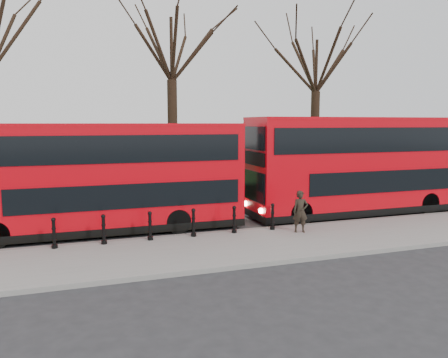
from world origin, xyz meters
name	(u,v)px	position (x,y,z in m)	size (l,w,h in m)	color
ground	(178,232)	(0.00, 0.00, 0.00)	(120.00, 120.00, 0.00)	#28282B
pavement	(198,251)	(0.00, -3.00, 0.07)	(60.00, 4.00, 0.15)	gray
kerb	(184,237)	(0.00, -1.00, 0.07)	(60.00, 0.25, 0.16)	slate
grass_verge	(132,183)	(0.00, 15.00, 0.03)	(60.00, 18.00, 0.06)	#1C4C19
hedge	(150,196)	(0.00, 6.80, 0.40)	(60.00, 0.90, 0.80)	black
yellow_line_outer	(182,236)	(0.00, -0.70, 0.01)	(60.00, 0.10, 0.01)	yellow
yellow_line_inner	(181,235)	(0.00, -0.50, 0.01)	(60.00, 0.10, 0.01)	yellow
tree_mid	(171,42)	(2.00, 10.00, 9.19)	(8.08, 8.08, 12.63)	black
tree_right	(317,60)	(12.00, 10.00, 8.57)	(7.54, 7.54, 11.79)	black
bollard_row	(172,225)	(-0.52, -1.35, 0.65)	(8.21, 0.15, 1.00)	black
bus_lead	(105,179)	(-2.69, 0.87, 2.17)	(10.85, 2.49, 4.32)	red
bus_rear	(365,166)	(9.29, 0.68, 2.31)	(11.52, 2.65, 4.59)	red
pedestrian	(300,211)	(4.35, -2.07, 0.96)	(0.59, 0.39, 1.62)	black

